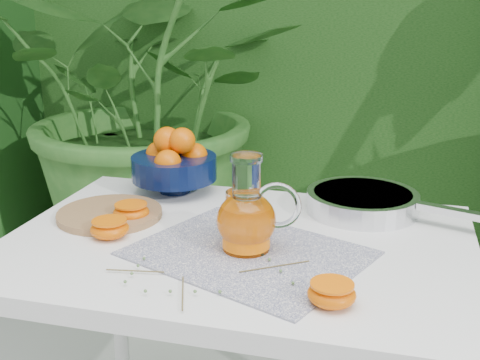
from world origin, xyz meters
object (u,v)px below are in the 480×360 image
(cutting_board, at_px, (110,214))
(juice_pitcher, at_px, (247,218))
(fruit_bowl, at_px, (174,162))
(white_table, at_px, (238,274))
(saute_pan, at_px, (364,201))

(cutting_board, distance_m, juice_pitcher, 0.38)
(juice_pitcher, bearing_deg, fruit_bowl, 130.90)
(white_table, distance_m, fruit_bowl, 0.41)
(fruit_bowl, relative_size, juice_pitcher, 1.20)
(cutting_board, bearing_deg, juice_pitcher, -15.92)
(cutting_board, height_order, saute_pan, saute_pan)
(juice_pitcher, height_order, saute_pan, juice_pitcher)
(white_table, height_order, saute_pan, saute_pan)
(fruit_bowl, bearing_deg, white_table, -48.19)
(cutting_board, height_order, fruit_bowl, fruit_bowl)
(cutting_board, bearing_deg, white_table, -9.56)
(cutting_board, xyz_separation_m, fruit_bowl, (0.08, 0.22, 0.07))
(saute_pan, bearing_deg, white_table, -135.20)
(cutting_board, relative_size, juice_pitcher, 1.22)
(white_table, height_order, juice_pitcher, juice_pitcher)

